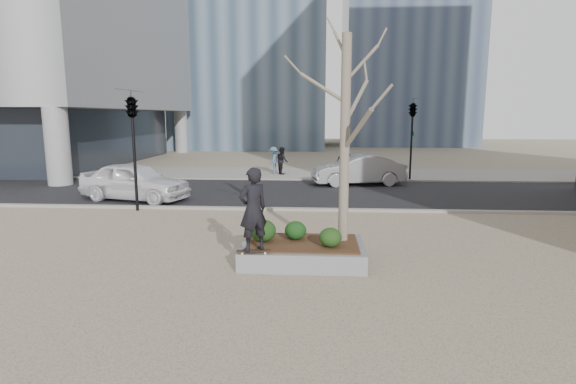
# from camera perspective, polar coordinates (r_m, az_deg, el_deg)

# --- Properties ---
(ground) EXTENTS (120.00, 120.00, 0.00)m
(ground) POSITION_cam_1_polar(r_m,az_deg,el_deg) (11.39, -3.22, -8.64)
(ground) COLOR tan
(ground) RESTS_ON ground
(street) EXTENTS (60.00, 8.00, 0.02)m
(street) POSITION_cam_1_polar(r_m,az_deg,el_deg) (21.08, 0.10, -0.05)
(street) COLOR black
(street) RESTS_ON ground
(far_sidewalk) EXTENTS (60.00, 6.00, 0.02)m
(far_sidewalk) POSITION_cam_1_polar(r_m,az_deg,el_deg) (27.99, 1.04, 2.38)
(far_sidewalk) COLOR gray
(far_sidewalk) RESTS_ON ground
(planter) EXTENTS (3.00, 2.00, 0.45)m
(planter) POSITION_cam_1_polar(r_m,az_deg,el_deg) (11.25, 1.87, -7.67)
(planter) COLOR gray
(planter) RESTS_ON ground
(planter_mulch) EXTENTS (2.70, 1.70, 0.04)m
(planter_mulch) POSITION_cam_1_polar(r_m,az_deg,el_deg) (11.18, 1.88, -6.47)
(planter_mulch) COLOR #382314
(planter_mulch) RESTS_ON planter
(sycamore_tree) EXTENTS (2.80, 2.80, 6.60)m
(sycamore_tree) POSITION_cam_1_polar(r_m,az_deg,el_deg) (11.05, 7.32, 10.71)
(sycamore_tree) COLOR gray
(sycamore_tree) RESTS_ON planter_mulch
(shrub_left) EXTENTS (0.65, 0.65, 0.55)m
(shrub_left) POSITION_cam_1_polar(r_m,az_deg,el_deg) (11.17, -3.19, -4.92)
(shrub_left) COLOR #123914
(shrub_left) RESTS_ON planter_mulch
(shrub_middle) EXTENTS (0.55, 0.55, 0.47)m
(shrub_middle) POSITION_cam_1_polar(r_m,az_deg,el_deg) (11.34, 0.97, -4.90)
(shrub_middle) COLOR #153611
(shrub_middle) RESTS_ON planter_mulch
(shrub_right) EXTENTS (0.54, 0.54, 0.46)m
(shrub_right) POSITION_cam_1_polar(r_m,az_deg,el_deg) (10.76, 5.41, -5.76)
(shrub_right) COLOR black
(shrub_right) RESTS_ON planter_mulch
(skateboard) EXTENTS (0.80, 0.33, 0.08)m
(skateboard) POSITION_cam_1_polar(r_m,az_deg,el_deg) (10.43, -4.40, -7.59)
(skateboard) COLOR black
(skateboard) RESTS_ON planter
(skateboarder) EXTENTS (0.83, 0.78, 1.92)m
(skateboarder) POSITION_cam_1_polar(r_m,az_deg,el_deg) (10.17, -4.47, -2.23)
(skateboarder) COLOR black
(skateboarder) RESTS_ON skateboard
(police_car) EXTENTS (5.07, 3.08, 1.61)m
(police_car) POSITION_cam_1_polar(r_m,az_deg,el_deg) (20.07, -18.88, 1.29)
(police_car) COLOR white
(police_car) RESTS_ON street
(car_silver) EXTENTS (4.93, 2.49, 1.55)m
(car_silver) POSITION_cam_1_polar(r_m,az_deg,el_deg) (23.50, 8.91, 2.78)
(car_silver) COLOR #999BA0
(car_silver) RESTS_ON street
(pedestrian_a) EXTENTS (0.89, 0.99, 1.66)m
(pedestrian_a) POSITION_cam_1_polar(r_m,az_deg,el_deg) (27.53, -0.75, 4.02)
(pedestrian_a) COLOR black
(pedestrian_a) RESTS_ON far_sidewalk
(pedestrian_b) EXTENTS (0.79, 1.15, 1.64)m
(pedestrian_b) POSITION_cam_1_polar(r_m,az_deg,el_deg) (27.94, -1.85, 4.08)
(pedestrian_b) COLOR #435E78
(pedestrian_b) RESTS_ON far_sidewalk
(pedestrian_c) EXTENTS (1.11, 0.64, 1.77)m
(pedestrian_c) POSITION_cam_1_polar(r_m,az_deg,el_deg) (26.58, 7.31, 3.86)
(pedestrian_c) COLOR black
(pedestrian_c) RESTS_ON far_sidewalk
(traffic_light_near) EXTENTS (0.60, 2.48, 4.50)m
(traffic_light_near) POSITION_cam_1_polar(r_m,az_deg,el_deg) (17.76, -18.95, 4.88)
(traffic_light_near) COLOR black
(traffic_light_near) RESTS_ON ground
(traffic_light_far) EXTENTS (0.60, 2.48, 4.50)m
(traffic_light_far) POSITION_cam_1_polar(r_m,az_deg,el_deg) (25.88, 15.41, 6.41)
(traffic_light_far) COLOR black
(traffic_light_far) RESTS_ON ground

